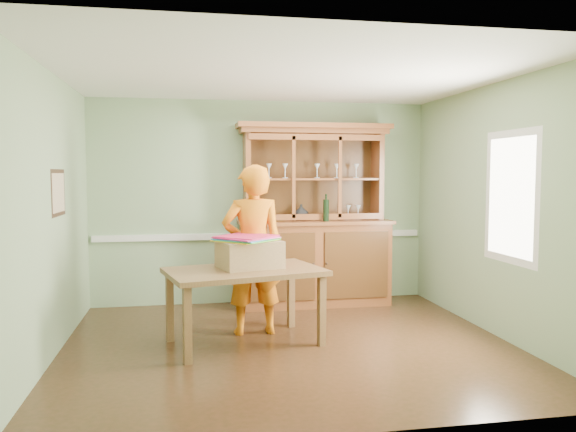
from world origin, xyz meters
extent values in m
plane|color=#482817|center=(0.00, 0.00, 0.00)|extent=(4.50, 4.50, 0.00)
plane|color=white|center=(0.00, 0.00, 2.70)|extent=(4.50, 4.50, 0.00)
plane|color=#89A67D|center=(0.00, 2.00, 1.35)|extent=(4.50, 0.00, 4.50)
plane|color=#89A67D|center=(-2.25, 0.00, 1.35)|extent=(0.00, 4.00, 4.00)
plane|color=#89A67D|center=(2.25, 0.00, 1.35)|extent=(0.00, 4.00, 4.00)
plane|color=#89A67D|center=(0.00, -2.00, 1.35)|extent=(4.50, 0.00, 4.50)
cube|color=white|center=(0.00, 1.98, 0.90)|extent=(4.41, 0.05, 0.08)
cube|color=#362215|center=(-2.23, 0.30, 1.55)|extent=(0.03, 0.60, 0.46)
cube|color=beige|center=(-2.22, 0.30, 1.55)|extent=(0.01, 0.52, 0.38)
cube|color=white|center=(2.23, -0.30, 1.50)|extent=(0.03, 0.96, 1.36)
cube|color=white|center=(2.22, -0.30, 1.50)|extent=(0.01, 0.80, 1.20)
cube|color=brown|center=(0.66, 1.70, 0.54)|extent=(1.94, 0.59, 1.08)
cube|color=brown|center=(0.66, 1.69, 1.10)|extent=(2.01, 0.66, 0.04)
cube|color=#553214|center=(0.66, 1.98, 1.69)|extent=(1.84, 0.04, 1.13)
cube|color=brown|center=(-0.23, 1.79, 1.69)|extent=(0.06, 0.41, 1.13)
cube|color=brown|center=(1.54, 1.79, 1.69)|extent=(0.06, 0.41, 1.13)
cube|color=brown|center=(0.66, 1.79, 2.29)|extent=(1.94, 0.47, 0.06)
cube|color=brown|center=(0.66, 1.77, 2.35)|extent=(2.03, 0.52, 0.06)
cube|color=brown|center=(0.66, 1.79, 1.66)|extent=(1.71, 0.36, 0.03)
imported|color=#B2B2B7|center=(0.50, 1.79, 1.23)|extent=(0.20, 0.20, 0.21)
imported|color=yellow|center=(0.17, 1.79, 1.15)|extent=(0.23, 0.23, 0.06)
cylinder|color=black|center=(0.77, 1.51, 1.30)|extent=(0.08, 0.08, 0.35)
cube|color=brown|center=(-0.43, 0.14, 0.74)|extent=(1.71, 1.26, 0.05)
cube|color=brown|center=(-1.01, -0.39, 0.36)|extent=(0.09, 0.09, 0.72)
cube|color=brown|center=(-1.19, 0.35, 0.36)|extent=(0.09, 0.09, 0.72)
cube|color=brown|center=(0.32, -0.07, 0.36)|extent=(0.09, 0.09, 0.72)
cube|color=brown|center=(0.15, 0.67, 0.36)|extent=(0.09, 0.09, 0.72)
cube|color=#A27E53|center=(-0.37, 0.23, 0.91)|extent=(0.70, 0.62, 0.28)
cube|color=yellow|center=(-0.40, 0.22, 1.05)|extent=(0.70, 0.70, 0.01)
cube|color=green|center=(-0.40, 0.22, 1.06)|extent=(0.70, 0.70, 0.01)
cube|color=#3188EA|center=(-0.40, 0.22, 1.07)|extent=(0.70, 0.70, 0.01)
cube|color=pink|center=(-0.40, 0.22, 1.08)|extent=(0.70, 0.70, 0.01)
cube|color=#D12077|center=(-0.40, 0.22, 1.09)|extent=(0.70, 0.70, 0.01)
cube|color=#CA1F4C|center=(-0.40, 0.22, 1.10)|extent=(0.70, 0.70, 0.01)
imported|color=orange|center=(-0.30, 0.49, 0.92)|extent=(0.69, 0.47, 1.83)
camera|label=1|loc=(-1.00, -5.48, 1.74)|focal=35.00mm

